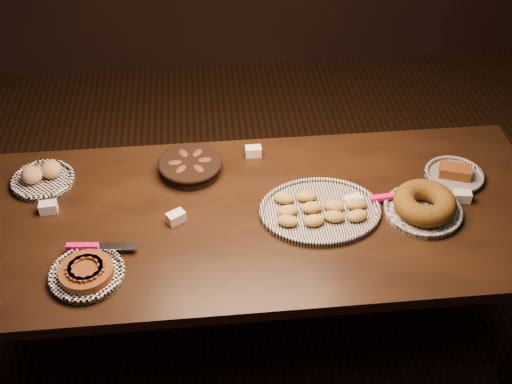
{
  "coord_description": "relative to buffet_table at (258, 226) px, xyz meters",
  "views": [
    {
      "loc": [
        -0.19,
        -1.88,
        2.51
      ],
      "look_at": [
        -0.0,
        0.05,
        0.82
      ],
      "focal_mm": 45.0,
      "sensor_mm": 36.0,
      "label": 1
    }
  ],
  "objects": [
    {
      "name": "apple_tart_plate",
      "position": [
        -0.65,
        -0.27,
        0.09
      ],
      "size": [
        0.32,
        0.28,
        0.05
      ],
      "rotation": [
        0.0,
        0.0,
        0.13
      ],
      "color": "white",
      "rests_on": "buffet_table"
    },
    {
      "name": "madeleine_platter",
      "position": [
        0.24,
        -0.03,
        0.09
      ],
      "size": [
        0.49,
        0.39,
        0.05
      ],
      "rotation": [
        0.0,
        0.0,
        -0.41
      ],
      "color": "black",
      "rests_on": "buffet_table"
    },
    {
      "name": "buffet_table",
      "position": [
        0.0,
        0.0,
        0.0
      ],
      "size": [
        2.4,
        1.0,
        0.75
      ],
      "color": "black",
      "rests_on": "ground"
    },
    {
      "name": "tent_cards",
      "position": [
        0.02,
        0.09,
        0.1
      ],
      "size": [
        1.75,
        0.46,
        0.04
      ],
      "color": "white",
      "rests_on": "buffet_table"
    },
    {
      "name": "croissant_basket",
      "position": [
        -0.26,
        0.29,
        0.11
      ],
      "size": [
        0.29,
        0.29,
        0.07
      ],
      "rotation": [
        0.0,
        0.0,
        0.17
      ],
      "color": "black",
      "rests_on": "buffet_table"
    },
    {
      "name": "ground",
      "position": [
        0.0,
        0.0,
        -0.68
      ],
      "size": [
        5.0,
        5.0,
        0.0
      ],
      "primitive_type": "plane",
      "color": "black",
      "rests_on": "ground"
    },
    {
      "name": "bundt_cake_plate",
      "position": [
        0.66,
        -0.06,
        0.12
      ],
      "size": [
        0.37,
        0.33,
        0.1
      ],
      "rotation": [
        0.0,
        0.0,
        -0.42
      ],
      "color": "black",
      "rests_on": "buffet_table"
    },
    {
      "name": "loaf_plate",
      "position": [
        0.86,
        0.14,
        0.09
      ],
      "size": [
        0.25,
        0.25,
        0.06
      ],
      "rotation": [
        0.0,
        0.0,
        -0.34
      ],
      "color": "black",
      "rests_on": "buffet_table"
    },
    {
      "name": "bread_roll_plate",
      "position": [
        -0.89,
        0.28,
        0.1
      ],
      "size": [
        0.26,
        0.26,
        0.08
      ],
      "rotation": [
        0.0,
        0.0,
        -0.15
      ],
      "color": "white",
      "rests_on": "buffet_table"
    }
  ]
}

